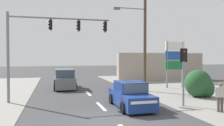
{
  "coord_description": "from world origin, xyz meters",
  "views": [
    {
      "loc": [
        -2.87,
        -10.04,
        3.0
      ],
      "look_at": [
        0.97,
        4.0,
        2.64
      ],
      "focal_mm": 35.0,
      "sensor_mm": 36.0,
      "label": 1
    }
  ],
  "objects_px": {
    "traffic_signal_mast": "(46,38)",
    "suv_oncoming_mid": "(65,79)",
    "shopping_plaza_sign": "(175,58)",
    "pedestal_signal_right_kerb": "(184,67)",
    "pedestrian_at_kerb": "(220,96)",
    "utility_pole_midground_right": "(144,30)",
    "sedan_kerbside_parked": "(130,96)"
  },
  "relations": [
    {
      "from": "suv_oncoming_mid",
      "to": "pedestrian_at_kerb",
      "type": "height_order",
      "value": "suv_oncoming_mid"
    },
    {
      "from": "pedestrian_at_kerb",
      "to": "traffic_signal_mast",
      "type": "bearing_deg",
      "value": 148.47
    },
    {
      "from": "shopping_plaza_sign",
      "to": "sedan_kerbside_parked",
      "type": "bearing_deg",
      "value": -136.3
    },
    {
      "from": "traffic_signal_mast",
      "to": "shopping_plaza_sign",
      "type": "xyz_separation_m",
      "value": [
        12.16,
        3.67,
        -1.37
      ]
    },
    {
      "from": "pedestal_signal_right_kerb",
      "to": "pedestrian_at_kerb",
      "type": "xyz_separation_m",
      "value": [
        1.07,
        -1.84,
        -1.49
      ]
    },
    {
      "from": "shopping_plaza_sign",
      "to": "sedan_kerbside_parked",
      "type": "relative_size",
      "value": 1.08
    },
    {
      "from": "traffic_signal_mast",
      "to": "pedestrian_at_kerb",
      "type": "bearing_deg",
      "value": -31.53
    },
    {
      "from": "pedestal_signal_right_kerb",
      "to": "shopping_plaza_sign",
      "type": "xyz_separation_m",
      "value": [
        3.98,
        7.51,
        0.57
      ]
    },
    {
      "from": "traffic_signal_mast",
      "to": "suv_oncoming_mid",
      "type": "height_order",
      "value": "traffic_signal_mast"
    },
    {
      "from": "utility_pole_midground_right",
      "to": "sedan_kerbside_parked",
      "type": "xyz_separation_m",
      "value": [
        -3.27,
        -5.54,
        -4.7
      ]
    },
    {
      "from": "pedestal_signal_right_kerb",
      "to": "shopping_plaza_sign",
      "type": "relative_size",
      "value": 0.77
    },
    {
      "from": "suv_oncoming_mid",
      "to": "pedestrian_at_kerb",
      "type": "xyz_separation_m",
      "value": [
        7.69,
        -11.66,
        0.04
      ]
    },
    {
      "from": "sedan_kerbside_parked",
      "to": "pedestal_signal_right_kerb",
      "type": "bearing_deg",
      "value": -10.67
    },
    {
      "from": "traffic_signal_mast",
      "to": "sedan_kerbside_parked",
      "type": "distance_m",
      "value": 6.94
    },
    {
      "from": "suv_oncoming_mid",
      "to": "sedan_kerbside_parked",
      "type": "distance_m",
      "value": 9.81
    },
    {
      "from": "traffic_signal_mast",
      "to": "pedestrian_at_kerb",
      "type": "relative_size",
      "value": 4.23
    },
    {
      "from": "pedestal_signal_right_kerb",
      "to": "pedestrian_at_kerb",
      "type": "distance_m",
      "value": 2.6
    },
    {
      "from": "utility_pole_midground_right",
      "to": "pedestrian_at_kerb",
      "type": "relative_size",
      "value": 6.18
    },
    {
      "from": "sedan_kerbside_parked",
      "to": "pedestrian_at_kerb",
      "type": "bearing_deg",
      "value": -29.63
    },
    {
      "from": "shopping_plaza_sign",
      "to": "pedestrian_at_kerb",
      "type": "height_order",
      "value": "shopping_plaza_sign"
    },
    {
      "from": "shopping_plaza_sign",
      "to": "utility_pole_midground_right",
      "type": "bearing_deg",
      "value": -161.01
    },
    {
      "from": "traffic_signal_mast",
      "to": "shopping_plaza_sign",
      "type": "height_order",
      "value": "traffic_signal_mast"
    },
    {
      "from": "sedan_kerbside_parked",
      "to": "pedestrian_at_kerb",
      "type": "xyz_separation_m",
      "value": [
        4.32,
        -2.45,
        0.22
      ]
    },
    {
      "from": "utility_pole_midground_right",
      "to": "traffic_signal_mast",
      "type": "relative_size",
      "value": 1.46
    },
    {
      "from": "pedestrian_at_kerb",
      "to": "pedestal_signal_right_kerb",
      "type": "bearing_deg",
      "value": 120.2
    },
    {
      "from": "suv_oncoming_mid",
      "to": "shopping_plaza_sign",
      "type": "bearing_deg",
      "value": -12.3
    },
    {
      "from": "utility_pole_midground_right",
      "to": "suv_oncoming_mid",
      "type": "relative_size",
      "value": 2.21
    },
    {
      "from": "utility_pole_midground_right",
      "to": "traffic_signal_mast",
      "type": "distance_m",
      "value": 8.59
    },
    {
      "from": "utility_pole_midground_right",
      "to": "traffic_signal_mast",
      "type": "bearing_deg",
      "value": -164.25
    },
    {
      "from": "utility_pole_midground_right",
      "to": "suv_oncoming_mid",
      "type": "height_order",
      "value": "utility_pole_midground_right"
    },
    {
      "from": "suv_oncoming_mid",
      "to": "sedan_kerbside_parked",
      "type": "height_order",
      "value": "suv_oncoming_mid"
    },
    {
      "from": "pedestrian_at_kerb",
      "to": "suv_oncoming_mid",
      "type": "bearing_deg",
      "value": 123.41
    }
  ]
}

